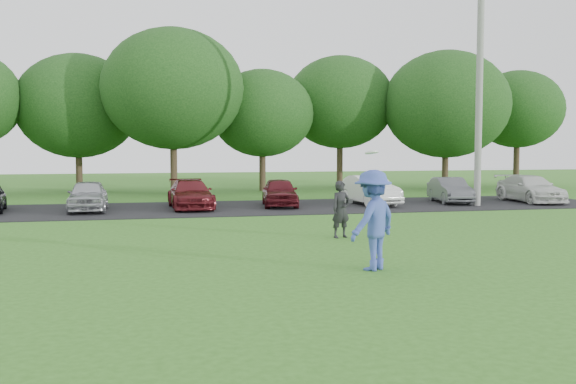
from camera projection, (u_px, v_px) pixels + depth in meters
name	position (u px, v px, depth m)	size (l,w,h in m)	color
ground	(326.00, 267.00, 13.18)	(100.00, 100.00, 0.00)	#31651D
parking_lot	(235.00, 208.00, 25.81)	(32.00, 6.50, 0.03)	black
utility_pole	(480.00, 74.00, 26.31)	(0.28, 0.28, 10.87)	gray
frisbee_player	(373.00, 220.00, 12.77)	(1.49, 1.36, 2.39)	#3D52AC
camera_bystander	(341.00, 209.00, 17.33)	(0.64, 0.51, 1.54)	black
parked_cars	(246.00, 193.00, 25.83)	(28.04, 4.49, 1.22)	#ACAEB3
tree_row	(237.00, 103.00, 35.30)	(42.39, 9.85, 8.64)	#38281C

